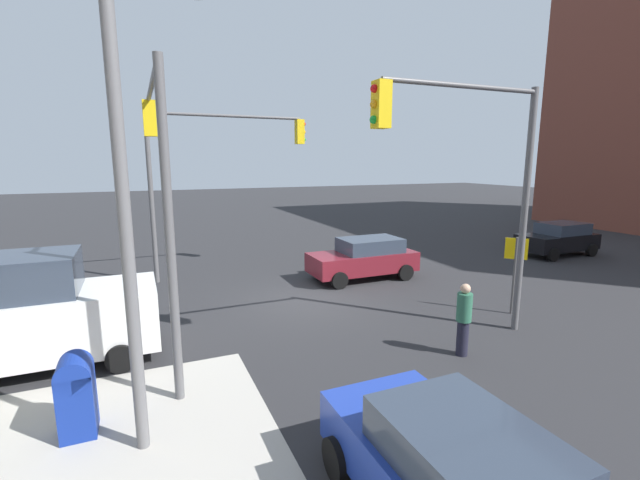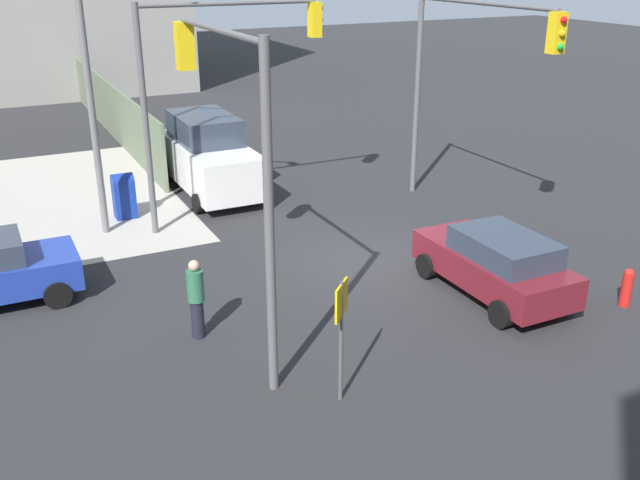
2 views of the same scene
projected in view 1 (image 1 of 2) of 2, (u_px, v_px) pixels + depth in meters
The scene contains 13 objects.
ground_plane at pixel (307, 302), 14.34m from camera, with size 120.00×120.00×0.00m, color #28282B.
traffic_signal_nw_corner at pixel (474, 163), 10.47m from camera, with size 4.88×0.36×6.50m.
traffic_signal_se_corner at pixel (216, 160), 16.76m from camera, with size 6.34×0.36×6.50m.
traffic_signal_ne_corner at pixel (158, 162), 9.62m from camera, with size 0.36×5.61×6.50m.
street_lamp_corner at pixel (136, 158), 6.58m from camera, with size 1.84×2.18×8.00m.
warning_sign_two_way at pixel (515, 262), 12.94m from camera, with size 0.48×0.48×2.40m.
mailbox_blue at pixel (76, 393), 7.28m from camera, with size 0.56×0.64×1.43m.
fire_hydrant at pixel (373, 251), 19.99m from camera, with size 0.26×0.26×0.94m.
hatchback_black at pixel (558, 238), 21.30m from camera, with size 3.96×2.02×1.62m.
sedan_blue at pixel (452, 474), 5.30m from camera, with size 2.02×3.94×1.62m.
hatchback_maroon at pixel (364, 258), 17.05m from camera, with size 4.26×2.02×1.62m.
van_white_delivery at pixel (23, 314), 9.56m from camera, with size 5.40×2.32×2.62m.
pedestrian_crossing at pixel (464, 318), 10.25m from camera, with size 0.36×0.36×1.80m.
Camera 1 is at (5.02, 12.78, 4.66)m, focal length 24.00 mm.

